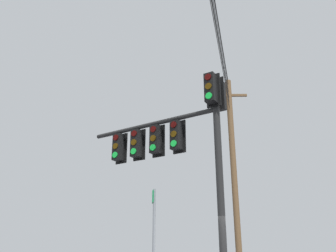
{
  "coord_description": "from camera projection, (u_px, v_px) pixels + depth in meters",
  "views": [
    {
      "loc": [
        -5.74,
        7.6,
        1.31
      ],
      "look_at": [
        2.3,
        0.51,
        5.36
      ],
      "focal_mm": 39.45,
      "sensor_mm": 36.0,
      "label": 1
    }
  ],
  "objects": [
    {
      "name": "signal_mast_assembly",
      "position": [
        178.0,
        142.0,
        11.08
      ],
      "size": [
        4.68,
        1.83,
        6.61
      ],
      "color": "black",
      "rests_on": "ground"
    },
    {
      "name": "utility_pole_wooden",
      "position": [
        234.0,
        175.0,
        18.49
      ],
      "size": [
        1.38,
        1.52,
        10.84
      ],
      "color": "brown",
      "rests_on": "ground"
    },
    {
      "name": "route_sign_primary",
      "position": [
        154.0,
        244.0,
        9.04
      ],
      "size": [
        0.24,
        0.2,
        3.14
      ],
      "color": "slate",
      "rests_on": "ground"
    }
  ]
}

